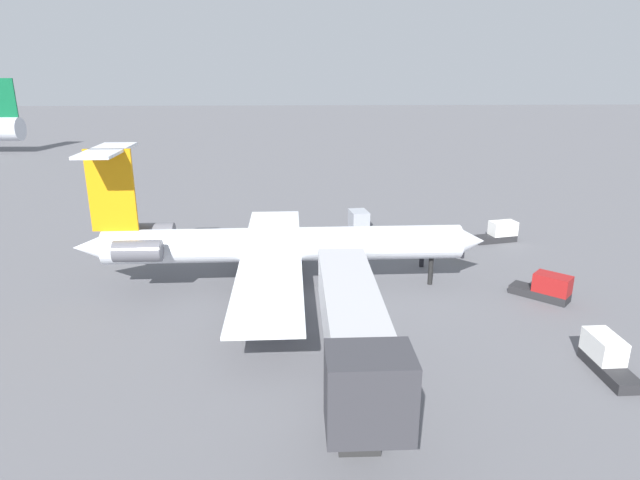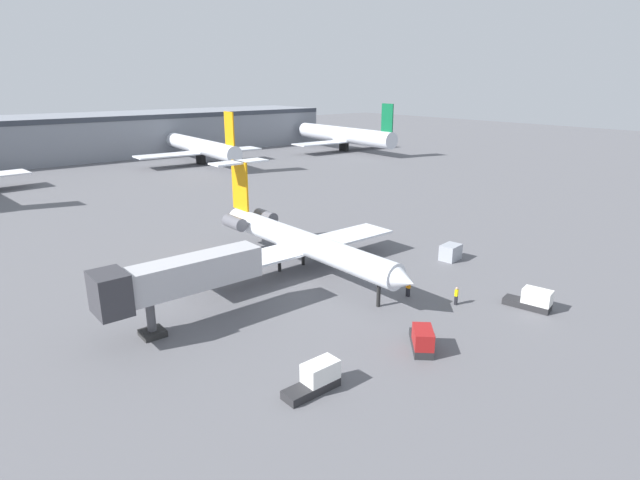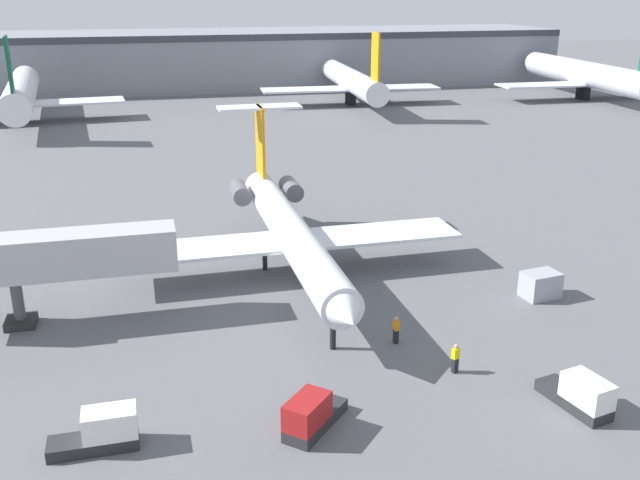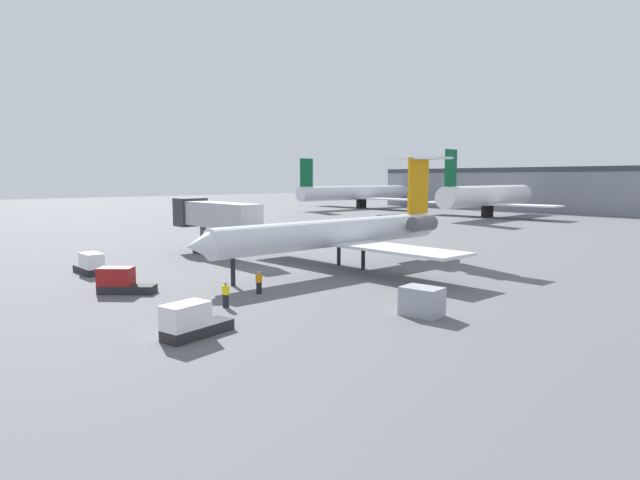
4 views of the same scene
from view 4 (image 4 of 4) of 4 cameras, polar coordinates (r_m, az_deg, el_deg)
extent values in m
cube|color=#5B5B60|center=(48.39, -0.40, -3.39)|extent=(400.00, 400.00, 0.10)
cylinder|color=silver|center=(48.76, 1.63, 0.76)|extent=(2.94, 25.95, 2.48)
cone|color=silver|center=(40.57, -12.57, -0.58)|extent=(2.39, 2.24, 2.36)
cone|color=silver|center=(59.14, 11.40, 1.66)|extent=(2.15, 2.64, 2.11)
cube|color=silver|center=(45.10, 8.38, -0.99)|extent=(11.86, 4.61, 0.24)
cube|color=silver|center=(54.46, -2.43, 0.37)|extent=(11.86, 4.61, 0.24)
cylinder|color=#595960|center=(54.72, 10.77, 1.70)|extent=(1.56, 3.23, 1.50)
cylinder|color=#595960|center=(57.39, 7.36, 1.99)|extent=(1.56, 3.23, 1.50)
cube|color=orange|center=(57.42, 10.35, 5.68)|extent=(0.30, 3.20, 5.80)
cube|color=silver|center=(57.45, 10.41, 8.47)|extent=(6.84, 2.52, 0.20)
cylinder|color=black|center=(42.34, -9.19, -3.38)|extent=(0.36, 0.36, 2.15)
cylinder|color=black|center=(49.34, 4.59, -1.90)|extent=(0.36, 0.36, 2.15)
cylinder|color=black|center=(51.56, 2.01, -1.51)|extent=(0.36, 0.36, 2.15)
cube|color=#ADADB2|center=(58.26, -10.74, 2.65)|extent=(12.95, 2.74, 2.60)
cube|color=#333338|center=(63.53, -13.55, 2.90)|extent=(2.43, 3.23, 3.20)
cylinder|color=#4C4C51|center=(61.30, -12.23, 0.11)|extent=(0.70, 0.70, 3.15)
cube|color=#262626|center=(61.47, -12.20, -1.12)|extent=(1.80, 1.80, 0.50)
cube|color=black|center=(39.26, -6.47, -5.08)|extent=(0.27, 0.34, 0.85)
cube|color=orange|center=(39.12, -6.49, -4.04)|extent=(0.29, 0.42, 0.60)
sphere|color=tan|center=(39.05, -6.50, -3.44)|extent=(0.24, 0.24, 0.24)
cube|color=black|center=(35.52, -9.94, -6.39)|extent=(0.38, 0.34, 0.85)
cube|color=yellow|center=(35.37, -9.96, -5.24)|extent=(0.47, 0.39, 0.60)
sphere|color=tan|center=(35.28, -9.97, -4.57)|extent=(0.24, 0.24, 0.24)
cube|color=#262628|center=(51.36, -23.28, -2.96)|extent=(4.03, 1.49, 0.60)
cube|color=white|center=(50.47, -23.03, -2.01)|extent=(2.43, 1.46, 1.30)
cube|color=#262628|center=(41.69, -19.71, -4.92)|extent=(3.74, 3.89, 0.60)
cube|color=maroon|center=(41.82, -20.78, -3.61)|extent=(2.66, 2.71, 1.30)
cube|color=#262628|center=(29.72, -12.77, -9.28)|extent=(2.26, 4.21, 0.60)
cube|color=white|center=(28.97, -14.02, -7.78)|extent=(1.90, 2.65, 1.30)
cube|color=#999EA8|center=(33.51, 10.73, -6.40)|extent=(2.61, 2.07, 1.76)
cylinder|color=silver|center=(149.86, 4.41, 5.02)|extent=(4.31, 43.89, 3.76)
cube|color=#0C5933|center=(136.16, -1.44, 7.15)|extent=(0.35, 4.00, 7.00)
cube|color=silver|center=(149.91, 4.40, 4.46)|extent=(36.91, 6.46, 0.30)
cube|color=black|center=(149.97, 4.40, 3.85)|extent=(1.20, 2.80, 2.40)
cylinder|color=white|center=(120.09, 17.34, 4.49)|extent=(7.66, 35.54, 4.32)
cube|color=#0C5933|center=(106.25, 13.67, 7.42)|extent=(0.68, 4.01, 7.00)
cube|color=white|center=(120.16, 17.31, 3.65)|extent=(30.08, 8.80, 0.30)
cube|color=black|center=(120.25, 17.29, 2.89)|extent=(1.20, 2.80, 2.40)
camera|label=1|loc=(80.15, -17.94, 11.59)|focal=30.38mm
camera|label=2|loc=(67.63, -48.70, 13.90)|focal=28.86mm
camera|label=3|loc=(48.34, -59.83, 17.23)|focal=40.38mm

